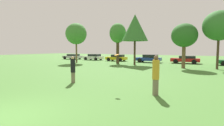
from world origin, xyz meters
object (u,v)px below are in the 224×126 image
at_px(tree_4, 219,26).
at_px(parked_car_blue, 149,58).
at_px(tree_3, 184,36).
at_px(person_thrower, 73,69).
at_px(frisbee, 117,55).
at_px(tree_2, 135,28).
at_px(parked_car_red, 186,59).
at_px(parked_car_yellow, 117,58).
at_px(parked_car_silver, 72,56).
at_px(person_catcher, 156,75).
at_px(parked_car_white, 93,57).
at_px(tree_1, 118,34).
at_px(tree_0, 76,34).

relative_size(tree_4, parked_car_blue, 1.54).
bearing_deg(tree_4, tree_3, -170.29).
bearing_deg(person_thrower, parked_car_blue, 95.98).
distance_m(frisbee, tree_4, 15.05).
xyz_separation_m(tree_2, parked_car_red, (5.99, 6.15, -4.50)).
bearing_deg(tree_3, parked_car_yellow, 151.00).
bearing_deg(frisbee, parked_car_red, 86.03).
distance_m(tree_4, parked_car_red, 8.73).
bearing_deg(tree_4, person_thrower, -123.01).
height_order(frisbee, parked_car_silver, frisbee).
bearing_deg(parked_car_yellow, person_catcher, 120.04).
relative_size(person_thrower, parked_car_yellow, 0.45).
bearing_deg(person_thrower, parked_car_red, 80.39).
bearing_deg(parked_car_white, tree_1, 147.11).
relative_size(person_catcher, frisbee, 7.78).
xyz_separation_m(person_catcher, tree_3, (-0.26, 13.27, 2.77)).
bearing_deg(parked_car_red, tree_3, 91.99).
bearing_deg(tree_3, person_thrower, -112.55).
height_order(person_catcher, parked_car_yellow, person_catcher).
bearing_deg(parked_car_red, parked_car_white, -1.40).
distance_m(tree_0, tree_1, 6.70).
height_order(frisbee, parked_car_white, frisbee).
relative_size(parked_car_yellow, parked_car_blue, 0.95).
bearing_deg(parked_car_silver, tree_3, 161.11).
bearing_deg(parked_car_silver, person_catcher, 137.16).
xyz_separation_m(tree_1, parked_car_silver, (-13.44, 4.74, -3.93)).
bearing_deg(parked_car_blue, frisbee, 99.89).
height_order(frisbee, tree_1, tree_1).
relative_size(person_catcher, tree_2, 0.28).
height_order(person_thrower, parked_car_red, person_thrower).
xyz_separation_m(parked_car_white, parked_car_yellow, (5.40, -0.27, 0.00)).
distance_m(tree_2, parked_car_red, 9.70).
bearing_deg(tree_1, frisbee, -63.15).
bearing_deg(frisbee, tree_0, 136.84).
distance_m(tree_3, parked_car_silver, 24.49).
bearing_deg(tree_3, tree_4, 9.71).
distance_m(person_catcher, parked_car_yellow, 23.66).
relative_size(tree_0, parked_car_blue, 1.54).
bearing_deg(tree_1, tree_2, -20.94).
relative_size(tree_2, parked_car_red, 1.66).
height_order(tree_0, parked_car_white, tree_0).
bearing_deg(frisbee, parked_car_white, 127.83).
xyz_separation_m(person_catcher, parked_car_yellow, (-12.53, 20.07, -0.36)).
relative_size(tree_1, tree_3, 1.19).
bearing_deg(parked_car_silver, parked_car_red, 178.44).
distance_m(parked_car_silver, parked_car_white, 5.56).
relative_size(tree_0, parked_car_silver, 1.52).
relative_size(tree_1, parked_car_silver, 1.48).
distance_m(frisbee, parked_car_red, 20.54).
relative_size(frisbee, parked_car_white, 0.06).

